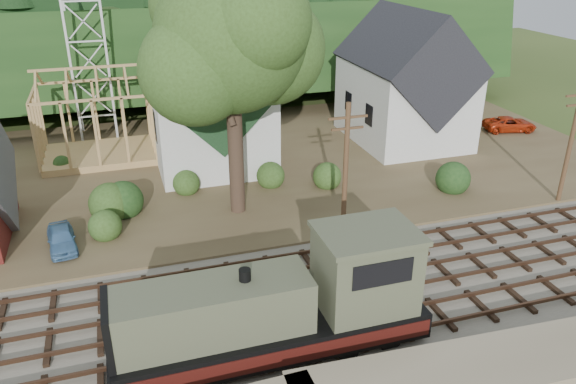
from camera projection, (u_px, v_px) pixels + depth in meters
name	position (u px, v px, depth m)	size (l,w,h in m)	color
ground	(245.00, 314.00, 25.70)	(140.00, 140.00, 0.00)	#384C1E
railroad_bed	(245.00, 313.00, 25.67)	(64.00, 11.00, 0.16)	#726B5B
village_flat	(187.00, 169.00, 41.24)	(64.00, 26.00, 0.30)	brown
hillside	(156.00, 92.00, 62.10)	(70.00, 28.00, 8.00)	#1E3F19
ridge	(144.00, 64.00, 75.97)	(80.00, 20.00, 12.00)	black
church	(206.00, 95.00, 41.15)	(8.40, 15.17, 13.00)	silver
farmhouse	(405.00, 85.00, 45.09)	(8.40, 10.80, 10.60)	silver
timber_frame	(96.00, 120.00, 41.76)	(8.20, 6.20, 6.99)	tan
lattice_tower	(83.00, 16.00, 44.14)	(3.20, 3.20, 12.12)	silver
big_tree	(234.00, 47.00, 30.78)	(10.90, 8.40, 14.70)	#38281E
telegraph_pole_near	(345.00, 170.00, 30.36)	(2.20, 0.28, 8.00)	#4C331E
telegraph_pole_far	(571.00, 142.00, 34.48)	(2.20, 0.28, 8.00)	#4C331E
locomotive	(284.00, 309.00, 22.44)	(12.61, 3.15, 5.03)	black
car_blue	(62.00, 239.00, 30.31)	(1.41, 3.50, 1.19)	#5282B1
car_red	(510.00, 124.00, 48.64)	(2.06, 4.47, 1.24)	#BA2D0E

